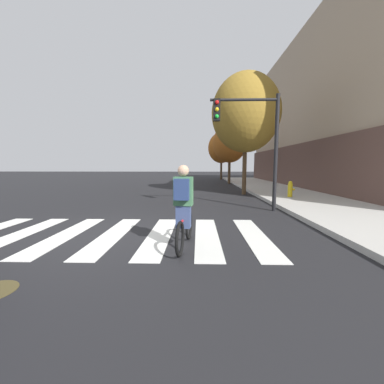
{
  "coord_description": "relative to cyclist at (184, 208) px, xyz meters",
  "views": [
    {
      "loc": [
        2.36,
        -5.54,
        1.68
      ],
      "look_at": [
        2.16,
        2.13,
        0.82
      ],
      "focal_mm": 22.2,
      "sensor_mm": 36.0,
      "label": 1
    }
  ],
  "objects": [
    {
      "name": "street_tree_mid",
      "position": [
        3.15,
        17.45,
        2.85
      ],
      "size": [
        3.08,
        3.08,
        5.47
      ],
      "color": "#4C3823",
      "rests_on": "ground"
    },
    {
      "name": "ground_plane",
      "position": [
        -2.08,
        0.91,
        -0.84
      ],
      "size": [
        120.0,
        120.0,
        0.0
      ],
      "primitive_type": "plane",
      "color": "black"
    },
    {
      "name": "traffic_light_near",
      "position": [
        2.27,
        4.13,
        2.02
      ],
      "size": [
        2.47,
        0.28,
        4.2
      ],
      "color": "black",
      "rests_on": "ground"
    },
    {
      "name": "crosswalk_stripes",
      "position": [
        -2.35,
        0.91,
        -0.84
      ],
      "size": [
        8.51,
        3.3,
        0.01
      ],
      "color": "silver",
      "rests_on": "ground"
    },
    {
      "name": "street_tree_near",
      "position": [
        2.96,
        9.24,
        3.78
      ],
      "size": [
        3.85,
        3.85,
        6.85
      ],
      "color": "#4C3823",
      "rests_on": "ground"
    },
    {
      "name": "cyclist",
      "position": [
        0.0,
        0.0,
        0.0
      ],
      "size": [
        0.39,
        1.7,
        1.69
      ],
      "color": "black",
      "rests_on": "ground"
    },
    {
      "name": "street_tree_far",
      "position": [
        3.02,
        23.77,
        2.9
      ],
      "size": [
        3.12,
        3.12,
        5.55
      ],
      "color": "#4C3823",
      "rests_on": "ground"
    },
    {
      "name": "fire_hydrant",
      "position": [
        4.8,
        7.04,
        -0.31
      ],
      "size": [
        0.33,
        0.22,
        0.78
      ],
      "color": "gold",
      "rests_on": "sidewalk"
    }
  ]
}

